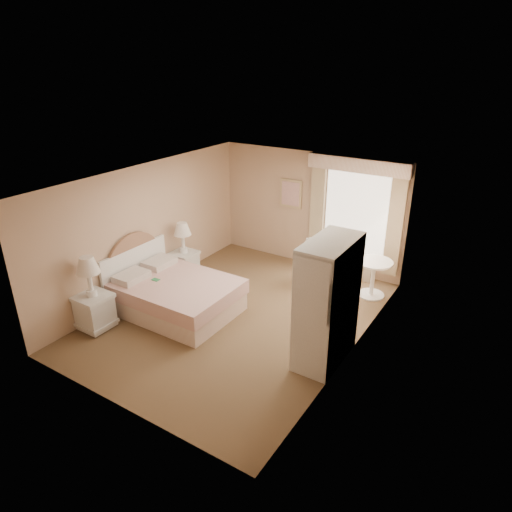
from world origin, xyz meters
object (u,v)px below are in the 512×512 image
Objects in this scene: nightstand_near at (93,303)px; round_table at (373,273)px; cafe_chair at (309,257)px; nightstand_far at (184,258)px; armoire at (327,312)px; bed at (173,293)px.

round_table is at bearing 45.47° from nightstand_near.
nightstand_near is at bearing -105.41° from cafe_chair.
nightstand_far reaches higher than cafe_chair.
nightstand_near is 0.67× the size of armoire.
nightstand_far is 2.57m from cafe_chair.
cafe_chair is 2.60m from armoire.
cafe_chair is (2.28, 3.51, 0.06)m from nightstand_near.
armoire reaches higher than nightstand_far.
bed is at bearing -177.07° from armoire.
armoire is (2.94, 0.15, 0.47)m from bed.
nightstand_far is at bearing 90.00° from nightstand_near.
armoire is at bearing 2.93° from bed.
nightstand_near is at bearing -160.11° from armoire.
round_table is (2.87, 2.48, 0.15)m from bed.
bed reaches higher than nightstand_far.
nightstand_far is at bearing 121.94° from bed.
nightstand_near reaches higher than round_table.
cafe_chair is at bearing 122.09° from armoire.
round_table is 1.32m from cafe_chair.
armoire reaches higher than cafe_chair.
nightstand_near is 4.19m from cafe_chair.
bed is at bearing -106.15° from cafe_chair.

